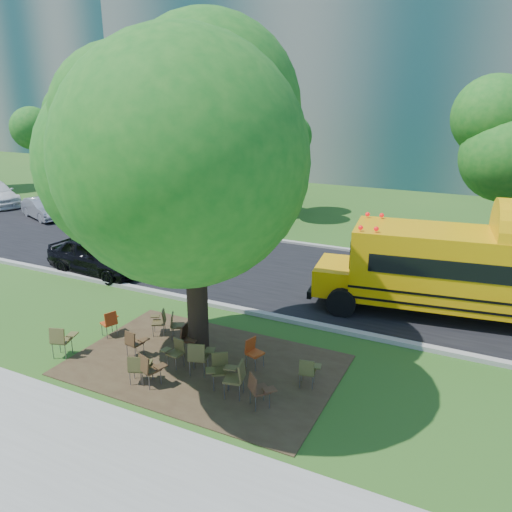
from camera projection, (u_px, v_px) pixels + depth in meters
The scene contains 32 objects.
ground at pixel (183, 349), 14.15m from camera, with size 160.00×160.00×0.00m, color #265119.
sidewalk at pixel (41, 458), 9.88m from camera, with size 60.00×4.00×0.04m, color gray.
dirt_patch at pixel (204, 365), 13.30m from camera, with size 7.00×4.50×0.03m, color #382819.
asphalt_road at pixel (281, 273), 20.12m from camera, with size 80.00×8.00×0.04m, color black.
kerb_near at pixel (234, 308), 16.69m from camera, with size 80.00×0.25×0.14m, color gray.
kerb_far at pixel (315, 246), 23.61m from camera, with size 80.00×0.25×0.14m, color gray.
building_main at pixel (329, 47), 44.85m from camera, with size 38.00×16.00×22.00m, color slate.
building_left at pixel (105, 68), 61.15m from camera, with size 26.00×14.00×20.00m, color slate.
bg_tree_0 at pixel (133, 137), 28.87m from camera, with size 5.20×5.20×7.18m.
bg_tree_1 at pixel (58, 118), 33.68m from camera, with size 6.00×6.00×8.40m.
bg_tree_2 at pixel (265, 143), 28.61m from camera, with size 4.80×4.80×6.62m.
main_tree at pixel (190, 127), 11.97m from camera, with size 7.20×7.20×9.75m.
chair_0 at pixel (61, 338), 13.55m from camera, with size 0.63×0.70×0.93m.
chair_1 at pixel (134, 341), 13.56m from camera, with size 0.57×0.47×0.80m.
chair_2 at pixel (138, 366), 12.29m from camera, with size 0.55×0.62×0.81m.
chair_3 at pixel (176, 350), 13.12m from camera, with size 0.56×0.46×0.78m.
chair_4 at pixel (149, 367), 12.17m from camera, with size 0.69×0.54×0.88m.
chair_5 at pixel (219, 367), 12.19m from camera, with size 0.59×0.73×0.88m.
chair_6 at pixel (236, 375), 11.76m from camera, with size 0.67×0.64×0.95m.
chair_7 at pixel (258, 388), 11.33m from camera, with size 0.75×0.59×0.87m.
chair_8 at pixel (110, 321), 14.75m from camera, with size 0.52×0.66×0.82m.
chair_9 at pixel (160, 320), 14.85m from camera, with size 0.66×0.54×0.81m.
chair_10 at pixel (188, 337), 13.69m from camera, with size 0.59×0.60×0.90m.
chair_11 at pixel (199, 355), 12.65m from camera, with size 0.65×0.71×0.96m.
chair_12 at pixel (253, 350), 13.06m from camera, with size 0.49×0.63×0.81m.
chair_13 at pixel (308, 370), 12.16m from camera, with size 0.54×0.56×0.79m.
chair_14 at pixel (176, 324), 14.60m from camera, with size 0.66×0.54×0.80m.
black_car at pixel (96, 256), 19.98m from camera, with size 1.74×4.32×1.47m, color black.
bg_car_silver at pixel (43, 208), 28.85m from camera, with size 1.30×3.72×1.23m, color gray.
bg_car_red at pixel (144, 215), 27.13m from camera, with size 2.21×4.80×1.33m, color #5D1010.
pedestrian_a at pixel (80, 190), 32.40m from camera, with size 0.72×0.47×1.97m, color navy.
pedestrian_b at pixel (104, 190), 32.78m from camera, with size 0.89×0.69×1.83m, color #766447.
Camera 1 is at (7.43, -10.44, 6.89)m, focal length 35.00 mm.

